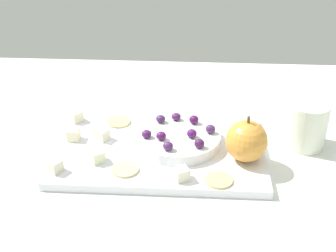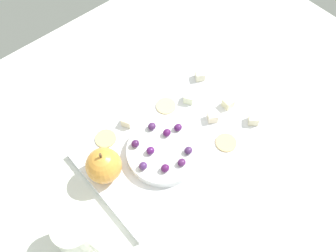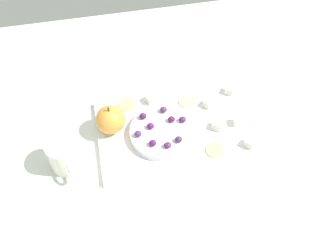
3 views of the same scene
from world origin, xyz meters
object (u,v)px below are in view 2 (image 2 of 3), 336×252
cheese_cube_4 (213,117)px  grape_0 (167,133)px  cracker_0 (106,139)px  cup (77,234)px  cheese_cube_2 (200,75)px  grape_1 (188,150)px  grape_4 (150,151)px  platter (171,143)px  cheese_cube_1 (254,119)px  grape_2 (165,168)px  cracker_1 (166,106)px  grape_3 (151,127)px  grape_5 (178,127)px  cheese_cube_5 (189,98)px  cheese_cube_3 (228,103)px  cracker_2 (226,143)px  grape_8 (182,162)px  apple_whole (104,165)px  cheese_cube_0 (128,121)px  grape_6 (135,144)px  serving_dish (163,152)px  grape_7 (143,166)px

cheese_cube_4 → grape_0: size_ratio=1.21×
cracker_0 → cup: (-16.87, -14.77, 2.74)cm
cheese_cube_2 → grape_1: grape_1 is taller
grape_4 → platter: bearing=0.2°
cheese_cube_1 → grape_2: (-23.89, 3.25, 1.89)cm
grape_1 → grape_2: (-6.43, 0.06, 0.08)cm
cracker_1 → grape_1: bearing=-111.4°
grape_3 → cup: size_ratio=0.17×
cup → grape_5: bearing=9.7°
cheese_cube_4 → cheese_cube_5: size_ratio=1.00×
cheese_cube_3 → cracker_2: 10.30cm
cracker_2 → grape_8: bearing=170.7°
apple_whole → cheese_cube_2: apple_whole is taller
grape_8 → cheese_cube_3: bearing=14.4°
platter → grape_3: size_ratio=21.22×
cheese_cube_5 → grape_4: grape_4 is taller
cheese_cube_2 → cup: cup is taller
cheese_cube_0 → cheese_cube_4: (15.50, -11.79, 0.00)cm
grape_1 → grape_6: bearing=131.0°
grape_4 → grape_5: 8.30cm
serving_dish → grape_5: size_ratio=8.68×
serving_dish → grape_6: size_ratio=8.68×
cheese_cube_0 → cracker_0: 6.33cm
cheese_cube_3 → grape_2: grape_2 is taller
cheese_cube_0 → grape_7: (-4.94, -11.84, 1.90)cm
grape_4 → cheese_cube_4: bearing=-5.8°
cracker_0 → grape_7: (1.32, -11.94, 2.80)cm
grape_6 → grape_1: bearing=-49.0°
cheese_cube_4 → platter: bearing=171.1°
serving_dish → grape_8: grape_8 is taller
platter → grape_1: 6.41cm
cheese_cube_0 → cheese_cube_2: size_ratio=1.00×
apple_whole → cheese_cube_5: (26.14, 2.45, -2.63)cm
serving_dish → cheese_cube_2: same height
cheese_cube_0 → cheese_cube_5: (15.02, -4.36, 0.00)cm
platter → grape_4: grape_4 is taller
cracker_2 → grape_2: bearing=168.4°
cracker_1 → grape_8: (-8.14, -14.42, 2.68)cm
cheese_cube_4 → cup: bearing=-175.7°
serving_dish → grape_2: 5.20cm
grape_3 → grape_6: 5.31cm
platter → cracker_1: bearing=56.2°
cheese_cube_2 → grape_8: grape_8 is taller
grape_2 → cracker_1: bearing=48.7°
grape_7 → cracker_0: bearing=96.3°
grape_1 → cheese_cube_5: bearing=46.3°
cheese_cube_4 → serving_dish: bearing=178.0°
cracker_2 → cup: cup is taller
cheese_cube_5 → cheese_cube_3: bearing=-50.0°
cheese_cube_4 → grape_3: bearing=154.8°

